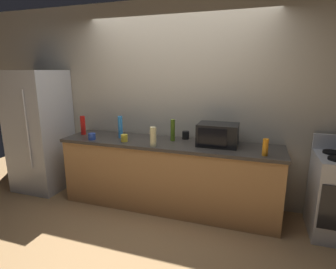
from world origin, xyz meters
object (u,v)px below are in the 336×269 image
Objects in this scene: mug_black at (186,135)px; bottle_hot_sauce at (83,125)px; bottle_dish_soap at (265,147)px; microwave at (218,135)px; bottle_spray_cleaner at (120,127)px; mug_yellow at (124,138)px; bottle_olive_oil at (173,130)px; bottle_hand_soap at (153,137)px; refrigerator at (40,131)px; mug_blue at (92,136)px.

bottle_hot_sauce is at bearing -171.66° from mug_black.
bottle_hot_sauce is at bearing 175.07° from bottle_dish_soap.
mug_black is at bearing 157.91° from microwave.
bottle_spray_cleaner reaches higher than mug_yellow.
bottle_olive_oil is 1.19× the size of bottle_hand_soap.
refrigerator reaches higher than mug_blue.
bottle_spray_cleaner reaches higher than bottle_dish_soap.
microwave is at bearing 9.67° from mug_yellow.
refrigerator is at bearing 176.54° from bottle_dish_soap.
mug_blue is (-1.62, -0.24, -0.09)m from microwave.
bottle_olive_oil is 0.72m from bottle_spray_cleaner.
bottle_dish_soap is at bearing -13.94° from bottle_olive_oil.
microwave reaches higher than mug_black.
bottle_spray_cleaner reaches higher than bottle_hand_soap.
refrigerator is at bearing -178.97° from microwave.
microwave is 4.59× the size of mug_black.
bottle_dish_soap is 1.71m from mug_yellow.
mug_blue is (0.28, -0.21, -0.09)m from bottle_hot_sauce.
bottle_olive_oil is 0.63m from mug_yellow.
refrigerator is 1.07m from mug_blue.
microwave reaches higher than mug_yellow.
bottle_spray_cleaner is 2.86× the size of mug_black.
mug_yellow is at bearing -157.83° from bottle_olive_oil.
mug_black is (-0.45, 0.18, -0.08)m from microwave.
bottle_hand_soap reaches higher than mug_black.
refrigerator is at bearing -174.08° from mug_black.
bottle_olive_oil is 1.51× the size of bottle_dish_soap.
bottle_dish_soap is at bearing -1.47° from mug_yellow.
bottle_dish_soap is at bearing -6.33° from bottle_spray_cleaner.
mug_black is at bearing 46.70° from bottle_olive_oil.
bottle_hand_soap is 2.46× the size of mug_blue.
bottle_olive_oil is at bearing 176.30° from microwave.
bottle_hand_soap reaches higher than bottle_dish_soap.
refrigerator is 2.23m from mug_black.
refrigerator reaches higher than bottle_dish_soap.
refrigerator is 7.65× the size of bottle_hand_soap.
bottle_spray_cleaner reaches higher than mug_black.
refrigerator is 17.22× the size of mug_black.
bottle_dish_soap is 2.17m from mug_blue.
bottle_dish_soap is (0.55, -0.24, -0.04)m from microwave.
microwave is (2.67, 0.05, 0.13)m from refrigerator.
microwave reaches higher than mug_blue.
mug_blue is at bearing -36.79° from bottle_hot_sauce.
refrigerator is 9.65× the size of bottle_dish_soap.
bottle_hand_soap is at bearing -114.70° from bottle_olive_oil.
mug_blue is at bearing -146.99° from bottle_spray_cleaner.
bottle_hot_sauce is (-1.32, -0.07, -0.01)m from bottle_olive_oil.
mug_blue is at bearing -10.56° from refrigerator.
bottle_dish_soap is at bearing -23.14° from mug_black.
bottle_dish_soap is (1.13, -0.28, -0.05)m from bottle_olive_oil.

